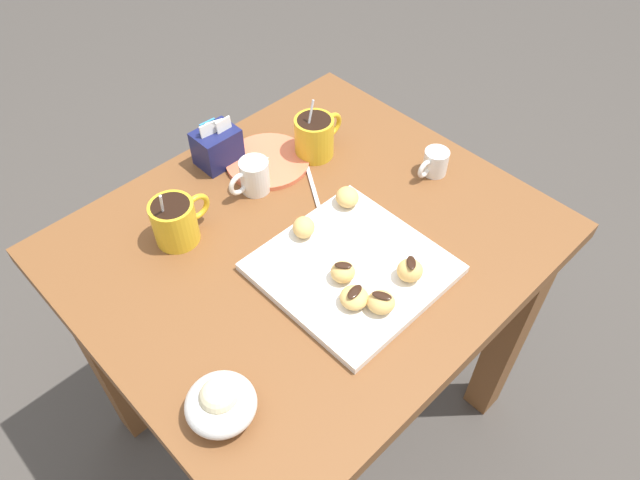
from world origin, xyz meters
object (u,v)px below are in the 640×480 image
pastry_plate_square (351,269)px  beignet_1 (305,228)px  cream_pitcher_white (254,175)px  dining_table (309,285)px  beignet_4 (348,198)px  chocolate_sauce_pitcher (435,161)px  saucer_coral_left (268,161)px  beignet_5 (381,302)px  coffee_mug_mustard_left (175,220)px  ice_cream_bowl (221,403)px  beignet_3 (410,270)px  sugar_caddy (217,146)px  beignet_2 (354,298)px  coffee_mug_mustard_right (315,135)px  beignet_0 (343,272)px

pastry_plate_square → beignet_1: bearing=93.1°
pastry_plate_square → cream_pitcher_white: cream_pitcher_white is taller
dining_table → beignet_4: size_ratio=17.55×
cream_pitcher_white → beignet_1: bearing=-97.5°
chocolate_sauce_pitcher → beignet_1: bearing=171.7°
saucer_coral_left → beignet_5: beignet_5 is taller
pastry_plate_square → coffee_mug_mustard_left: (-0.17, 0.29, 0.04)m
pastry_plate_square → chocolate_sauce_pitcher: size_ratio=3.26×
ice_cream_bowl → beignet_5: 0.31m
pastry_plate_square → beignet_3: size_ratio=6.49×
sugar_caddy → beignet_2: size_ratio=2.13×
saucer_coral_left → beignet_2: size_ratio=3.65×
pastry_plate_square → beignet_1: size_ratio=6.45×
chocolate_sauce_pitcher → beignet_2: (-0.38, -0.13, 0.00)m
beignet_5 → beignet_3: bearing=6.3°
dining_table → beignet_1: bearing=-160.5°
pastry_plate_square → beignet_2: 0.08m
sugar_caddy → beignet_4: sugar_caddy is taller
chocolate_sauce_pitcher → beignet_2: chocolate_sauce_pitcher is taller
beignet_4 → beignet_3: bearing=-105.3°
coffee_mug_mustard_right → ice_cream_bowl: bearing=-146.8°
pastry_plate_square → saucer_coral_left: pastry_plate_square is taller
beignet_4 → cream_pitcher_white: bearing=118.3°
ice_cream_bowl → beignet_5: (0.31, -0.04, -0.00)m
cream_pitcher_white → dining_table: bearing=-94.4°
beignet_1 → beignet_0: bearing=-100.9°
beignet_0 → beignet_3: 0.12m
ice_cream_bowl → chocolate_sauce_pitcher: size_ratio=1.17×
dining_table → ice_cream_bowl: ice_cream_bowl is taller
coffee_mug_mustard_left → ice_cream_bowl: 0.38m
coffee_mug_mustard_right → beignet_5: 0.44m
cream_pitcher_white → saucer_coral_left: 0.09m
beignet_1 → beignet_5: (-0.02, -0.21, -0.00)m
sugar_caddy → beignet_3: bearing=-85.7°
pastry_plate_square → beignet_1: 0.12m
beignet_0 → beignet_2: 0.06m
beignet_1 → beignet_4: bearing=0.4°
cream_pitcher_white → beignet_0: cream_pitcher_white is taller
coffee_mug_mustard_right → beignet_0: coffee_mug_mustard_right is taller
beignet_5 → cream_pitcher_white: bearing=83.1°
coffee_mug_mustard_right → cream_pitcher_white: size_ratio=1.33×
chocolate_sauce_pitcher → beignet_4: (-0.21, 0.05, 0.00)m
beignet_0 → beignet_3: bearing=-43.5°
saucer_coral_left → beignet_3: size_ratio=3.93×
cream_pitcher_white → beignet_3: cream_pitcher_white is taller
beignet_5 → beignet_1: bearing=83.5°
cream_pitcher_white → beignet_1: cream_pitcher_white is taller
beignet_3 → beignet_4: bearing=74.7°
sugar_caddy → beignet_4: (0.09, -0.30, -0.01)m
ice_cream_bowl → beignet_0: size_ratio=2.48×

